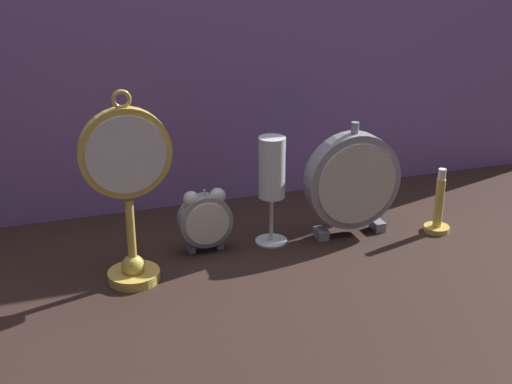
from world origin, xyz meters
name	(u,v)px	position (x,y,z in m)	size (l,w,h in m)	color
ground_plane	(271,269)	(0.00, 0.00, 0.00)	(4.00, 4.00, 0.00)	black
fabric_backdrop_drape	(215,13)	(0.00, 0.33, 0.38)	(1.68, 0.01, 0.76)	#8460A8
pocket_watch_on_stand	(128,190)	(-0.23, 0.03, 0.16)	(0.14, 0.09, 0.32)	gold
alarm_clock_twin_bell	(205,218)	(-0.09, 0.10, 0.06)	(0.09, 0.03, 0.12)	gray
mantel_clock_silver	(353,181)	(0.19, 0.08, 0.11)	(0.18, 0.04, 0.22)	gray
champagne_flute	(272,175)	(0.04, 0.10, 0.13)	(0.06, 0.06, 0.20)	silver
brass_candlestick	(438,212)	(0.35, 0.04, 0.04)	(0.05, 0.05, 0.12)	gold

